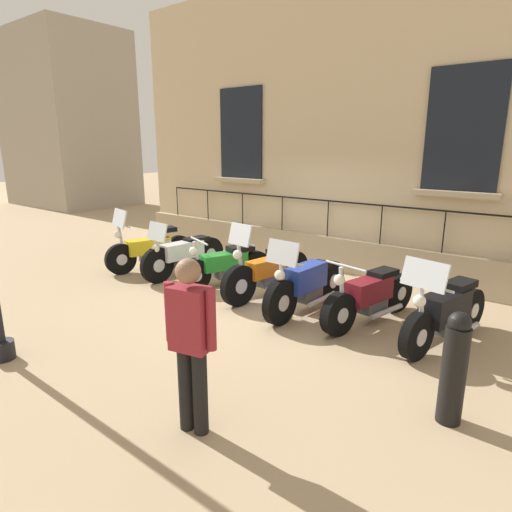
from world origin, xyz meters
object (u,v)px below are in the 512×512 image
at_px(motorcycle_orange, 267,273).
at_px(motorcycle_blue, 306,285).
at_px(motorcycle_white, 184,255).
at_px(motorcycle_green, 226,266).
at_px(bollard, 454,368).
at_px(motorcycle_maroon, 370,297).
at_px(motorcycle_black, 446,313).
at_px(motorcycle_yellow, 150,249).
at_px(pedestrian_standing, 191,337).

relative_size(motorcycle_orange, motorcycle_blue, 0.99).
bearing_deg(motorcycle_white, motorcycle_orange, 91.56).
bearing_deg(motorcycle_green, motorcycle_white, -85.87).
bearing_deg(motorcycle_white, bollard, 72.73).
height_order(motorcycle_orange, motorcycle_maroon, motorcycle_orange).
bearing_deg(motorcycle_green, bollard, 68.08).
xyz_separation_m(motorcycle_orange, motorcycle_black, (0.06, 3.04, 0.01)).
relative_size(motorcycle_white, motorcycle_maroon, 0.97).
bearing_deg(bollard, motorcycle_orange, -116.94).
bearing_deg(motorcycle_black, motorcycle_green, -91.22).
height_order(motorcycle_yellow, motorcycle_green, motorcycle_yellow).
height_order(motorcycle_orange, motorcycle_black, motorcycle_orange).
height_order(motorcycle_black, pedestrian_standing, pedestrian_standing).
bearing_deg(motorcycle_maroon, pedestrian_standing, -3.83).
distance_m(motorcycle_yellow, motorcycle_black, 6.11).
bearing_deg(motorcycle_black, motorcycle_blue, -86.36).
distance_m(motorcycle_black, pedestrian_standing, 3.68).
relative_size(motorcycle_orange, bollard, 1.83).
bearing_deg(motorcycle_orange, motorcycle_blue, 78.11).
bearing_deg(pedestrian_standing, motorcycle_orange, -153.82).
bearing_deg(bollard, motorcycle_green, -111.92).
bearing_deg(motorcycle_blue, motorcycle_black, 93.64).
height_order(motorcycle_blue, pedestrian_standing, pedestrian_standing).
height_order(motorcycle_white, motorcycle_black, motorcycle_black).
xyz_separation_m(motorcycle_orange, pedestrian_standing, (3.45, 1.70, 0.52)).
distance_m(motorcycle_yellow, motorcycle_green, 2.08).
bearing_deg(motorcycle_white, motorcycle_blue, 87.33).
height_order(motorcycle_green, bollard, bollard).
bearing_deg(pedestrian_standing, bollard, 131.12).
bearing_deg(motorcycle_maroon, motorcycle_green, -89.97).
relative_size(motorcycle_yellow, motorcycle_orange, 0.95).
height_order(motorcycle_white, pedestrian_standing, pedestrian_standing).
relative_size(motorcycle_white, motorcycle_black, 1.00).
height_order(motorcycle_yellow, motorcycle_maroon, motorcycle_yellow).
xyz_separation_m(motorcycle_white, motorcycle_maroon, (-0.08, 4.02, -0.05)).
distance_m(motorcycle_blue, bollard, 3.09).
xyz_separation_m(motorcycle_blue, motorcycle_black, (-0.13, 2.10, -0.01)).
bearing_deg(motorcycle_orange, motorcycle_yellow, -87.42).
bearing_deg(motorcycle_maroon, bollard, 41.77).
bearing_deg(motorcycle_yellow, motorcycle_blue, 89.15).
bearing_deg(bollard, pedestrian_standing, -48.88).
relative_size(motorcycle_green, bollard, 1.58).
distance_m(motorcycle_green, motorcycle_blue, 1.95).
distance_m(motorcycle_white, motorcycle_orange, 2.09).
bearing_deg(motorcycle_maroon, motorcycle_white, -88.85).
relative_size(motorcycle_yellow, motorcycle_white, 0.98).
distance_m(motorcycle_white, motorcycle_blue, 3.03).
height_order(motorcycle_maroon, motorcycle_black, motorcycle_black).
bearing_deg(pedestrian_standing, motorcycle_black, 158.34).
distance_m(motorcycle_orange, motorcycle_maroon, 1.93).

